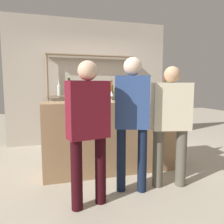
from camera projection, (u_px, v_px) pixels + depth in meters
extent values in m
plane|color=#B2A893|center=(112.00, 170.00, 3.44)|extent=(16.00, 16.00, 0.00)
cube|color=#997551|center=(112.00, 136.00, 3.38)|extent=(2.07, 0.56, 1.08)
cube|color=#B2A899|center=(90.00, 82.00, 5.08)|extent=(3.67, 0.12, 2.80)
cylinder|color=#897056|center=(48.00, 101.00, 4.69)|extent=(0.05, 0.05, 2.00)
cylinder|color=#897056|center=(131.00, 99.00, 5.21)|extent=(0.05, 0.05, 2.00)
cube|color=#897056|center=(91.00, 56.00, 4.83)|extent=(1.96, 0.18, 0.02)
cube|color=#897056|center=(92.00, 96.00, 4.94)|extent=(1.96, 0.18, 0.02)
cylinder|color=silver|center=(59.00, 91.00, 4.73)|extent=(0.07, 0.07, 0.22)
cone|color=silver|center=(59.00, 85.00, 4.72)|extent=(0.07, 0.07, 0.03)
cylinder|color=silver|center=(59.00, 82.00, 4.71)|extent=(0.03, 0.03, 0.08)
cylinder|color=gold|center=(59.00, 80.00, 4.70)|extent=(0.03, 0.03, 0.01)
cylinder|color=brown|center=(70.00, 90.00, 4.80)|extent=(0.07, 0.07, 0.23)
cone|color=brown|center=(70.00, 84.00, 4.78)|extent=(0.07, 0.07, 0.03)
cylinder|color=brown|center=(70.00, 82.00, 4.77)|extent=(0.03, 0.03, 0.08)
cylinder|color=black|center=(70.00, 80.00, 4.77)|extent=(0.03, 0.03, 0.01)
cylinder|color=silver|center=(81.00, 90.00, 4.86)|extent=(0.07, 0.07, 0.22)
cone|color=silver|center=(81.00, 85.00, 4.85)|extent=(0.07, 0.07, 0.03)
cylinder|color=silver|center=(81.00, 82.00, 4.84)|extent=(0.03, 0.03, 0.09)
cylinder|color=gold|center=(81.00, 80.00, 4.83)|extent=(0.03, 0.03, 0.01)
cylinder|color=black|center=(91.00, 91.00, 4.93)|extent=(0.07, 0.07, 0.18)
cone|color=black|center=(91.00, 86.00, 4.91)|extent=(0.07, 0.07, 0.03)
cylinder|color=black|center=(91.00, 84.00, 4.91)|extent=(0.03, 0.03, 0.10)
cylinder|color=gold|center=(91.00, 81.00, 4.90)|extent=(0.03, 0.03, 0.01)
cylinder|color=brown|center=(102.00, 91.00, 4.99)|extent=(0.07, 0.07, 0.20)
cone|color=brown|center=(102.00, 85.00, 4.98)|extent=(0.07, 0.07, 0.03)
cylinder|color=brown|center=(102.00, 83.00, 4.97)|extent=(0.03, 0.03, 0.08)
cylinder|color=#232328|center=(102.00, 81.00, 4.96)|extent=(0.03, 0.03, 0.01)
cylinder|color=brown|center=(112.00, 90.00, 5.05)|extent=(0.07, 0.07, 0.22)
cone|color=brown|center=(112.00, 85.00, 5.04)|extent=(0.07, 0.07, 0.03)
cylinder|color=brown|center=(112.00, 82.00, 5.03)|extent=(0.03, 0.03, 0.09)
cylinder|color=black|center=(112.00, 80.00, 5.03)|extent=(0.03, 0.03, 0.01)
cylinder|color=silver|center=(121.00, 91.00, 5.12)|extent=(0.08, 0.08, 0.18)
cone|color=silver|center=(121.00, 86.00, 5.11)|extent=(0.08, 0.08, 0.03)
cylinder|color=silver|center=(121.00, 84.00, 5.10)|extent=(0.03, 0.03, 0.08)
cylinder|color=maroon|center=(121.00, 82.00, 5.09)|extent=(0.03, 0.03, 0.01)
cylinder|color=brown|center=(164.00, 94.00, 3.43)|extent=(0.09, 0.09, 0.23)
cone|color=brown|center=(164.00, 85.00, 3.41)|extent=(0.09, 0.09, 0.04)
cylinder|color=brown|center=(164.00, 81.00, 3.41)|extent=(0.03, 0.03, 0.08)
cylinder|color=maroon|center=(165.00, 78.00, 3.40)|extent=(0.04, 0.04, 0.01)
cylinder|color=#0F1956|center=(125.00, 96.00, 3.19)|extent=(0.09, 0.09, 0.19)
cone|color=#0F1956|center=(126.00, 88.00, 3.17)|extent=(0.09, 0.09, 0.04)
cylinder|color=#0F1956|center=(126.00, 84.00, 3.17)|extent=(0.03, 0.03, 0.08)
cylinder|color=#232328|center=(126.00, 81.00, 3.16)|extent=(0.03, 0.03, 0.01)
cylinder|color=black|center=(69.00, 95.00, 3.08)|extent=(0.08, 0.08, 0.21)
cone|color=black|center=(69.00, 86.00, 3.06)|extent=(0.08, 0.08, 0.04)
cylinder|color=black|center=(69.00, 82.00, 3.06)|extent=(0.03, 0.03, 0.10)
cylinder|color=gold|center=(69.00, 78.00, 3.05)|extent=(0.03, 0.03, 0.01)
cylinder|color=black|center=(117.00, 94.00, 3.51)|extent=(0.08, 0.08, 0.20)
cone|color=black|center=(117.00, 87.00, 3.50)|extent=(0.08, 0.08, 0.03)
cylinder|color=black|center=(117.00, 84.00, 3.49)|extent=(0.03, 0.03, 0.07)
cylinder|color=black|center=(117.00, 81.00, 3.49)|extent=(0.03, 0.03, 0.01)
cylinder|color=black|center=(78.00, 96.00, 3.00)|extent=(0.08, 0.08, 0.18)
cone|color=black|center=(78.00, 88.00, 2.98)|extent=(0.08, 0.08, 0.04)
cylinder|color=black|center=(78.00, 84.00, 2.98)|extent=(0.03, 0.03, 0.07)
cylinder|color=black|center=(78.00, 81.00, 2.97)|extent=(0.03, 0.03, 0.01)
cylinder|color=silver|center=(111.00, 101.00, 3.27)|extent=(0.06, 0.06, 0.00)
cylinder|color=silver|center=(111.00, 99.00, 3.27)|extent=(0.01, 0.01, 0.08)
cone|color=silver|center=(111.00, 94.00, 3.26)|extent=(0.07, 0.07, 0.08)
cylinder|color=#846647|center=(143.00, 95.00, 3.36)|extent=(0.20, 0.20, 0.18)
cylinder|color=#846647|center=(143.00, 89.00, 3.35)|extent=(0.21, 0.21, 0.01)
cylinder|color=#121C33|center=(142.00, 160.00, 2.70)|extent=(0.11, 0.11, 0.80)
cylinder|color=#121C33|center=(121.00, 160.00, 2.72)|extent=(0.11, 0.11, 0.80)
cube|color=navy|center=(132.00, 102.00, 2.63)|extent=(0.44, 0.31, 0.63)
sphere|color=beige|center=(133.00, 66.00, 2.58)|extent=(0.22, 0.22, 0.22)
cylinder|color=black|center=(100.00, 170.00, 2.44)|extent=(0.12, 0.12, 0.76)
cylinder|color=black|center=(77.00, 175.00, 2.30)|extent=(0.12, 0.12, 0.76)
cube|color=maroon|center=(88.00, 110.00, 2.29)|extent=(0.47, 0.29, 0.60)
sphere|color=#DBB293|center=(88.00, 71.00, 2.24)|extent=(0.21, 0.21, 0.21)
cylinder|color=#575347|center=(181.00, 158.00, 2.87)|extent=(0.14, 0.14, 0.76)
cylinder|color=#575347|center=(158.00, 158.00, 2.85)|extent=(0.14, 0.14, 0.76)
cube|color=beige|center=(171.00, 106.00, 2.78)|extent=(0.52, 0.31, 0.60)
sphere|color=tan|center=(172.00, 75.00, 2.73)|extent=(0.20, 0.20, 0.20)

